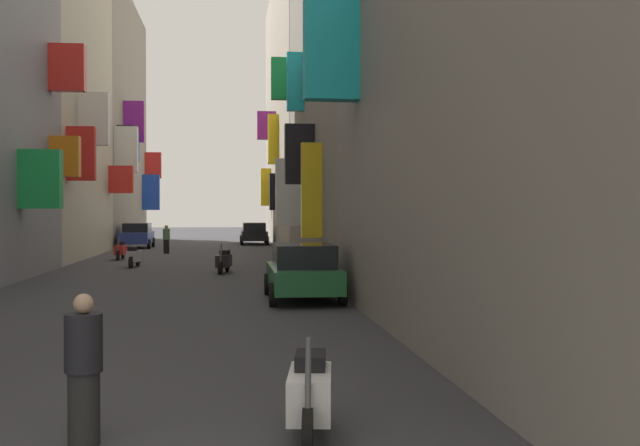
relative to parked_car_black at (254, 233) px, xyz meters
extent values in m
plane|color=#38383D|center=(-3.60, -18.23, -0.78)|extent=(140.00, 140.00, 0.00)
cube|color=green|center=(-7.93, -25.95, 2.63)|extent=(1.34, 0.62, 1.97)
cube|color=orange|center=(-8.04, -21.69, 3.69)|extent=(1.12, 0.52, 1.58)
cube|color=red|center=(-7.93, -21.70, 7.14)|extent=(1.35, 0.60, 1.81)
cube|color=#BCB29E|center=(-11.60, -12.98, 9.43)|extent=(6.00, 13.53, 20.42)
cube|color=white|center=(-7.92, -16.13, 5.82)|extent=(1.36, 0.55, 2.45)
cube|color=red|center=(-8.00, -18.71, 4.02)|extent=(1.19, 0.44, 2.32)
cube|color=red|center=(-7.91, -7.59, 3.37)|extent=(1.37, 0.49, 1.58)
cube|color=gray|center=(-11.60, -2.83, 8.82)|extent=(6.00, 6.77, 19.21)
cube|color=black|center=(-8.09, -4.43, 6.08)|extent=(1.03, 0.39, 1.54)
cube|color=white|center=(-7.92, -5.24, 5.29)|extent=(1.36, 0.58, 2.78)
cube|color=purple|center=(-7.93, -1.54, 7.42)|extent=(1.33, 0.37, 2.72)
cube|color=blue|center=(-8.09, -1.77, 5.79)|extent=(1.02, 0.40, 2.07)
cube|color=gray|center=(-11.60, 6.16, 7.95)|extent=(6.00, 11.21, 17.48)
cube|color=red|center=(-7.94, 10.83, 5.28)|extent=(1.32, 0.64, 2.13)
cube|color=blue|center=(-7.92, 8.79, 3.01)|extent=(1.36, 0.35, 2.83)
cube|color=white|center=(0.78, -33.59, 6.67)|extent=(1.24, 0.55, 2.59)
cube|color=#19B2BF|center=(0.75, -34.17, 5.39)|extent=(1.30, 0.57, 2.37)
cube|color=green|center=(0.79, -18.65, 7.43)|extent=(1.22, 0.40, 1.86)
cube|color=white|center=(0.85, -20.01, 2.35)|extent=(1.11, 0.58, 2.86)
cube|color=#19B2BF|center=(1.05, -21.00, 6.90)|extent=(0.70, 0.39, 2.41)
cube|color=yellow|center=(1.06, -27.10, 2.25)|extent=(0.69, 0.35, 3.16)
cube|color=black|center=(0.87, -24.86, 3.62)|extent=(1.07, 0.49, 2.17)
cube|color=#BCB29E|center=(4.40, -0.78, 8.51)|extent=(6.00, 25.10, 18.59)
cube|color=yellow|center=(1.02, 3.89, 3.30)|extent=(0.76, 0.37, 2.79)
cube|color=black|center=(1.04, -7.60, 2.68)|extent=(0.72, 0.48, 2.18)
cube|color=yellow|center=(1.08, -4.74, 6.06)|extent=(0.65, 0.58, 3.13)
cube|color=purple|center=(0.78, -1.99, 7.23)|extent=(1.24, 0.63, 1.86)
cube|color=black|center=(0.00, 0.07, -0.17)|extent=(1.73, 4.49, 0.63)
cube|color=black|center=(0.00, -0.16, 0.43)|extent=(1.52, 2.51, 0.57)
cylinder|color=black|center=(-0.87, 1.55, -0.48)|extent=(0.18, 0.60, 0.60)
cylinder|color=black|center=(0.87, 1.55, -0.48)|extent=(0.18, 0.60, 0.60)
cylinder|color=black|center=(-0.87, -1.41, -0.48)|extent=(0.18, 0.60, 0.60)
cylinder|color=black|center=(0.87, -1.41, -0.48)|extent=(0.18, 0.60, 0.60)
cube|color=navy|center=(-7.46, -4.17, -0.14)|extent=(1.77, 4.00, 0.69)
cube|color=black|center=(-7.46, -3.97, 0.49)|extent=(1.56, 2.24, 0.56)
cylinder|color=black|center=(-6.58, -5.49, -0.48)|extent=(0.18, 0.60, 0.60)
cylinder|color=black|center=(-8.35, -5.49, -0.48)|extent=(0.18, 0.60, 0.60)
cylinder|color=black|center=(-6.58, -2.85, -0.48)|extent=(0.18, 0.60, 0.60)
cylinder|color=black|center=(-8.35, -2.85, -0.48)|extent=(0.18, 0.60, 0.60)
cube|color=#236638|center=(0.27, -32.20, -0.19)|extent=(1.73, 3.97, 0.59)
cube|color=black|center=(0.27, -32.40, 0.40)|extent=(1.53, 2.22, 0.59)
cylinder|color=black|center=(-0.60, -30.89, -0.48)|extent=(0.18, 0.60, 0.60)
cylinder|color=black|center=(1.14, -30.89, -0.48)|extent=(0.18, 0.60, 0.60)
cylinder|color=black|center=(-0.60, -33.51, -0.48)|extent=(0.18, 0.60, 0.60)
cylinder|color=black|center=(1.14, -33.51, -0.48)|extent=(0.18, 0.60, 0.60)
cube|color=silver|center=(-0.81, -44.03, -0.32)|extent=(0.58, 1.11, 0.45)
cube|color=black|center=(-0.78, -43.83, -0.01)|extent=(0.40, 0.60, 0.16)
cylinder|color=#4C4C51|center=(-0.88, -44.55, 0.01)|extent=(0.10, 0.28, 0.68)
cylinder|color=black|center=(-0.90, -44.68, -0.54)|extent=(0.17, 0.49, 0.48)
cylinder|color=black|center=(-0.72, -43.37, -0.54)|extent=(0.17, 0.49, 0.48)
cube|color=black|center=(-1.88, -23.51, -0.32)|extent=(0.63, 1.15, 0.45)
cube|color=black|center=(-1.84, -23.31, -0.01)|extent=(0.42, 0.61, 0.16)
cylinder|color=#4C4C51|center=(-1.98, -24.04, 0.01)|extent=(0.11, 0.28, 0.68)
cylinder|color=black|center=(-2.00, -24.18, -0.54)|extent=(0.19, 0.49, 0.48)
cylinder|color=black|center=(-1.75, -22.84, -0.54)|extent=(0.19, 0.49, 0.48)
cube|color=#ADADB2|center=(-5.61, -20.08, -0.32)|extent=(0.54, 1.09, 0.45)
cube|color=black|center=(-5.63, -20.28, -0.01)|extent=(0.37, 0.59, 0.16)
cylinder|color=#4C4C51|center=(-5.56, -19.55, 0.01)|extent=(0.09, 0.28, 0.68)
cylinder|color=black|center=(-5.54, -19.42, -0.54)|extent=(0.15, 0.49, 0.48)
cylinder|color=black|center=(-5.67, -20.74, -0.54)|extent=(0.15, 0.49, 0.48)
cube|color=red|center=(-6.88, -15.20, -0.32)|extent=(0.46, 1.16, 0.45)
cube|color=black|center=(-6.87, -14.98, -0.01)|extent=(0.33, 0.57, 0.16)
cylinder|color=#4C4C51|center=(-6.89, -15.78, 0.01)|extent=(0.07, 0.27, 0.68)
cylinder|color=black|center=(-6.89, -15.92, -0.54)|extent=(0.11, 0.48, 0.48)
cylinder|color=black|center=(-6.86, -14.48, -0.54)|extent=(0.11, 0.48, 0.48)
cylinder|color=#252525|center=(-3.11, -44.00, -0.41)|extent=(0.45, 0.45, 0.74)
cylinder|color=black|center=(-3.11, -44.00, 0.25)|extent=(0.54, 0.54, 0.59)
sphere|color=tan|center=(-3.11, -44.00, 0.65)|extent=(0.20, 0.20, 0.20)
cylinder|color=black|center=(-5.10, -10.55, -0.41)|extent=(0.35, 0.35, 0.76)
cylinder|color=#4C724C|center=(-5.10, -10.55, 0.27)|extent=(0.42, 0.42, 0.60)
sphere|color=tan|center=(-5.10, -10.55, 0.68)|extent=(0.21, 0.21, 0.21)
camera|label=1|loc=(-1.64, -51.72, 1.60)|focal=41.72mm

